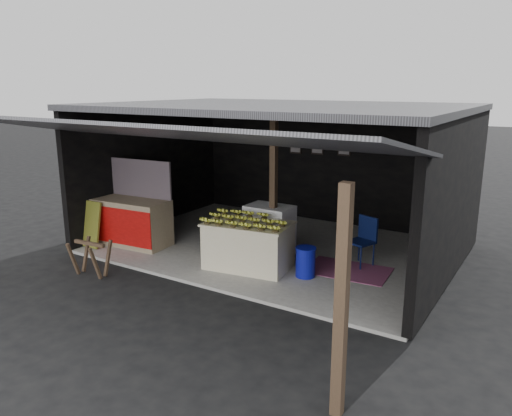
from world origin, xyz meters
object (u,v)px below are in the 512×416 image
Objects in this scene: sawhorse at (90,254)px; water_barrel at (306,263)px; white_crate at (269,230)px; neighbor_stall at (130,220)px; plastic_chair at (364,237)px; banana_table at (248,245)px.

sawhorse is 3.88m from water_barrel.
white_crate is at bearing 44.02° from sawhorse.
sawhorse is at bearing -73.17° from neighbor_stall.
plastic_chair is at bearing 60.65° from water_barrel.
plastic_chair is at bearing 14.59° from white_crate.
plastic_chair is (4.68, 1.43, 0.01)m from neighbor_stall.
banana_table is 3.32× the size of water_barrel.
water_barrel is at bearing 23.99° from sawhorse.
neighbor_stall is 4.05m from water_barrel.
sawhorse is 5.06m from plastic_chair.
white_crate is 1.47× the size of sawhorse.
water_barrel is at bearing -30.49° from white_crate.
sawhorse is at bearing -150.80° from banana_table.
banana_table is at bearing -86.26° from white_crate.
white_crate is at bearing -145.43° from plastic_chair.
water_barrel is (1.16, -0.69, -0.25)m from white_crate.
plastic_chair is at bearing 11.87° from neighbor_stall.
banana_table is 0.95× the size of neighbor_stall.
white_crate is at bearing 13.60° from neighbor_stall.
neighbor_stall reaches higher than white_crate.
neighbor_stall is at bearing -142.59° from plastic_chair.
sawhorse is at bearing -150.50° from water_barrel.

